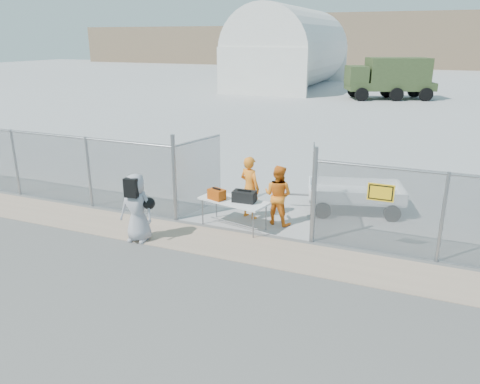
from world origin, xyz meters
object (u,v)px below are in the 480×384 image
at_px(visitor, 137,208).
at_px(utility_trailer, 355,197).
at_px(folding_table, 234,214).
at_px(security_worker_left, 250,188).
at_px(security_worker_right, 278,195).

xyz_separation_m(visitor, utility_trailer, (4.80, 4.37, -0.46)).
height_order(folding_table, security_worker_left, security_worker_left).
bearing_deg(visitor, security_worker_left, 45.54).
bearing_deg(security_worker_left, visitor, 72.11).
distance_m(visitor, utility_trailer, 6.51).
bearing_deg(security_worker_left, utility_trailer, -126.26).
relative_size(folding_table, utility_trailer, 0.53).
relative_size(security_worker_left, visitor, 1.03).
distance_m(folding_table, security_worker_right, 1.34).
bearing_deg(folding_table, visitor, -126.29).
height_order(security_worker_right, utility_trailer, security_worker_right).
xyz_separation_m(folding_table, security_worker_right, (1.03, 0.73, 0.45)).
xyz_separation_m(folding_table, security_worker_left, (0.13, 0.86, 0.51)).
relative_size(folding_table, visitor, 1.06).
relative_size(visitor, utility_trailer, 0.50).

